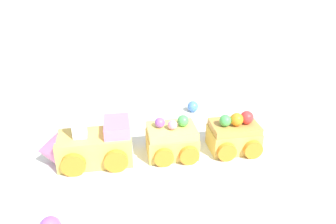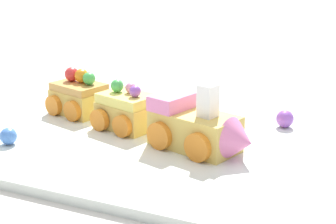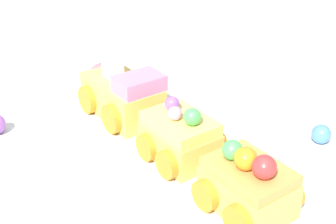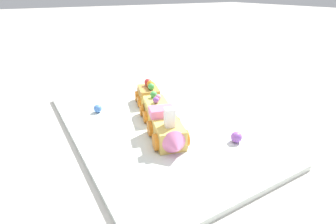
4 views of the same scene
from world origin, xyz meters
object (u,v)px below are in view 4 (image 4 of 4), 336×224
Objects in this scene: cake_train_locomotive at (168,132)px; gumball_blue at (98,109)px; cake_car_lemon at (156,109)px; gumball_purple at (236,137)px; cake_car_caramel at (149,94)px.

gumball_blue is at bearing -143.39° from cake_train_locomotive.
gumball_purple is at bearing 41.19° from cake_car_lemon.
gumball_purple is at bearing 34.93° from gumball_blue.
cake_car_lemon and cake_car_caramel have the same top height.
cake_train_locomotive is 6.05× the size of gumball_purple.
gumball_blue is (-0.11, -0.12, -0.01)m from cake_car_lemon.
cake_car_caramel is at bearing -167.95° from gumball_purple.
cake_car_caramel is (-0.22, 0.06, -0.00)m from cake_train_locomotive.
gumball_purple is (0.29, 0.06, -0.01)m from cake_car_caramel.
gumball_blue is (-0.30, -0.21, -0.00)m from gumball_purple.
cake_car_lemon reaches higher than gumball_blue.
gumball_purple is at bearing 75.86° from cake_train_locomotive.
cake_car_caramel reaches higher than gumball_blue.
cake_train_locomotive is 1.65× the size of cake_car_caramel.
cake_car_caramel is at bearing 86.29° from gumball_blue.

